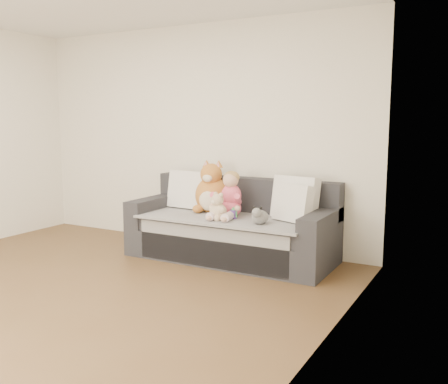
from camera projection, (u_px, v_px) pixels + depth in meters
The scene contains 10 objects.
room_shell at pixel (63, 143), 4.18m from camera, with size 5.00×5.00×5.00m.
sofa at pixel (232, 230), 5.39m from camera, with size 2.20×0.94×0.85m.
cushion_left at pixel (188, 190), 5.78m from camera, with size 0.49×0.25×0.45m.
cushion_right_back at pixel (295, 198), 5.15m from camera, with size 0.52×0.31×0.46m.
cushion_right_front at pixel (293, 203), 5.00m from camera, with size 0.45×0.32×0.39m.
toddler at pixel (230, 198), 5.26m from camera, with size 0.35×0.50×0.49m.
plush_cat at pixel (212, 192), 5.55m from camera, with size 0.49×0.44×0.61m.
teddy_bear at pixel (218, 209), 5.11m from camera, with size 0.22×0.18×0.29m.
plush_cow at pixel (260, 216), 4.89m from camera, with size 0.16×0.24×0.19m.
sippy_cup at pixel (233, 213), 5.17m from camera, with size 0.11×0.09×0.12m.
Camera 1 is at (3.20, -2.61, 1.49)m, focal length 40.00 mm.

